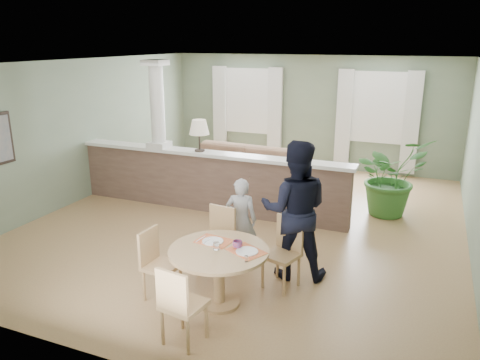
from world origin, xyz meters
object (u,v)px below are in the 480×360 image
at_px(man_person, 295,210).
at_px(houseplant, 390,176).
at_px(sofa, 240,169).
at_px(child_person, 241,220).
at_px(chair_near, 180,303).
at_px(chair_side, 157,261).
at_px(dining_table, 220,261).
at_px(chair_far_man, 284,249).
at_px(chair_far_boy, 218,237).

bearing_deg(man_person, houseplant, -122.59).
bearing_deg(sofa, man_person, -53.48).
height_order(sofa, child_person, child_person).
bearing_deg(chair_near, chair_side, -36.99).
height_order(dining_table, chair_far_man, chair_far_man).
xyz_separation_m(chair_far_boy, man_person, (0.96, 0.30, 0.42)).
bearing_deg(man_person, child_person, -23.84).
distance_m(sofa, child_person, 3.38).
height_order(sofa, chair_far_man, chair_far_man).
bearing_deg(man_person, chair_far_boy, 2.77).
bearing_deg(child_person, sofa, -79.02).
relative_size(chair_near, chair_side, 1.02).
xyz_separation_m(dining_table, chair_far_boy, (-0.36, 0.74, -0.06)).
bearing_deg(sofa, chair_far_boy, -68.55).
bearing_deg(chair_near, chair_far_man, -102.63).
relative_size(child_person, man_person, 0.66).
xyz_separation_m(chair_side, child_person, (0.57, 1.31, 0.13)).
distance_m(chair_far_boy, chair_side, 0.97).
distance_m(sofa, man_person, 3.90).
height_order(chair_far_man, chair_side, chair_far_man).
height_order(houseplant, chair_far_man, houseplant).
height_order(chair_far_boy, chair_side, chair_far_boy).
relative_size(chair_far_man, man_person, 0.49).
xyz_separation_m(dining_table, child_person, (-0.21, 1.17, 0.05)).
bearing_deg(child_person, chair_side, 54.81).
bearing_deg(chair_far_boy, chair_side, -108.68).
bearing_deg(chair_near, child_person, -77.20).
relative_size(sofa, man_person, 1.60).
bearing_deg(dining_table, houseplant, 68.50).
xyz_separation_m(houseplant, chair_far_boy, (-1.90, -3.17, -0.21)).
distance_m(houseplant, child_person, 3.25).
relative_size(sofa, houseplant, 2.08).
height_order(houseplant, dining_table, houseplant).
xyz_separation_m(chair_far_man, child_person, (-0.78, 0.44, 0.11)).
bearing_deg(chair_far_man, houseplant, 89.96).
xyz_separation_m(dining_table, chair_near, (-0.04, -0.87, -0.08)).
distance_m(child_person, man_person, 0.88).
xyz_separation_m(sofa, dining_table, (1.51, -4.28, 0.14)).
bearing_deg(chair_near, chair_far_boy, -70.63).
height_order(dining_table, chair_near, chair_near).
relative_size(sofa, chair_far_boy, 3.24).
relative_size(sofa, chair_far_man, 3.27).
height_order(sofa, chair_side, chair_side).
xyz_separation_m(sofa, man_person, (2.11, -3.25, 0.49)).
bearing_deg(dining_table, man_person, 59.98).
distance_m(houseplant, dining_table, 4.20).
bearing_deg(houseplant, sofa, 172.99).
bearing_deg(chair_far_boy, man_person, 23.88).
bearing_deg(chair_side, chair_near, -131.51).
distance_m(chair_far_boy, man_person, 1.09).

